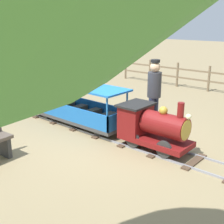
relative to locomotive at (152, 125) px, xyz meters
The scene contains 6 objects.
ground_plane 1.11m from the locomotive, 90.00° to the right, with size 60.00×60.00×0.00m, color #8C7A56.
track 1.29m from the locomotive, 90.00° to the right, with size 0.75×6.40×0.04m.
locomotive is the anchor object (origin of this frame).
passenger_car 2.11m from the locomotive, 90.00° to the right, with size 0.81×2.70×0.97m.
conductor_person 1.09m from the locomotive, 148.77° to the right, with size 0.30×0.30×1.62m.
fence_section 5.55m from the locomotive, 167.47° to the right, with size 0.08×7.48×0.90m.
Camera 1 is at (4.62, 3.97, 2.44)m, focal length 48.11 mm.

